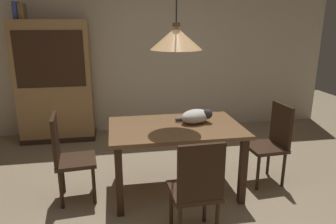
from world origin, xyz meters
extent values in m
plane|color=#998466|center=(0.00, 0.00, 0.00)|extent=(10.00, 10.00, 0.00)
cube|color=beige|center=(0.00, 2.65, 1.45)|extent=(6.40, 0.10, 2.90)
cube|color=brown|center=(0.08, 0.44, 0.73)|extent=(1.40, 0.90, 0.04)
cube|color=#382316|center=(-0.54, 0.05, 0.35)|extent=(0.07, 0.07, 0.71)
cube|color=#382316|center=(0.70, 0.05, 0.35)|extent=(0.07, 0.07, 0.71)
cube|color=#382316|center=(-0.54, 0.83, 0.35)|extent=(0.07, 0.07, 0.71)
cube|color=#382316|center=(0.70, 0.83, 0.35)|extent=(0.07, 0.07, 0.71)
cube|color=#382316|center=(1.13, 0.44, 0.43)|extent=(0.43, 0.43, 0.04)
cube|color=#322014|center=(1.31, 0.45, 0.69)|extent=(0.06, 0.38, 0.48)
cylinder|color=#382316|center=(0.96, 0.59, 0.21)|extent=(0.04, 0.04, 0.41)
cylinder|color=#382316|center=(0.98, 0.27, 0.21)|extent=(0.04, 0.04, 0.41)
cylinder|color=#382316|center=(1.28, 0.61, 0.21)|extent=(0.04, 0.04, 0.41)
cylinder|color=#382316|center=(1.30, 0.29, 0.21)|extent=(0.04, 0.04, 0.41)
cube|color=#382316|center=(0.08, -0.36, 0.43)|extent=(0.41, 0.41, 0.04)
cube|color=#322014|center=(0.09, -0.54, 0.69)|extent=(0.38, 0.05, 0.48)
cylinder|color=#382316|center=(0.23, -0.20, 0.21)|extent=(0.04, 0.04, 0.41)
cylinder|color=#382316|center=(-0.09, -0.21, 0.21)|extent=(0.04, 0.04, 0.41)
cylinder|color=#382316|center=(0.24, -0.52, 0.21)|extent=(0.04, 0.04, 0.41)
cube|color=#382316|center=(-0.97, 0.44, 0.43)|extent=(0.43, 0.43, 0.04)
cube|color=#322014|center=(-1.15, 0.42, 0.69)|extent=(0.07, 0.38, 0.48)
cylinder|color=#382316|center=(-0.80, 0.29, 0.21)|extent=(0.04, 0.04, 0.41)
cylinder|color=#382316|center=(-0.83, 0.61, 0.21)|extent=(0.04, 0.04, 0.41)
cylinder|color=#382316|center=(-1.12, 0.26, 0.21)|extent=(0.04, 0.04, 0.41)
cylinder|color=#382316|center=(-1.15, 0.58, 0.21)|extent=(0.04, 0.04, 0.41)
ellipsoid|color=silver|center=(0.31, 0.51, 0.82)|extent=(0.40, 0.33, 0.15)
sphere|color=#333338|center=(0.44, 0.49, 0.85)|extent=(0.11, 0.11, 0.11)
cylinder|color=#333338|center=(0.19, 0.57, 0.78)|extent=(0.18, 0.04, 0.04)
cone|color=#E0A86B|center=(0.08, 0.44, 1.66)|extent=(0.52, 0.52, 0.22)
cylinder|color=#513D23|center=(0.08, 0.44, 1.79)|extent=(0.08, 0.08, 0.04)
cube|color=#A87A4C|center=(-1.44, 2.32, 0.93)|extent=(1.10, 0.44, 1.85)
cube|color=#382316|center=(-1.44, 2.10, 1.29)|extent=(0.97, 0.01, 0.81)
cube|color=#382316|center=(-1.44, 2.32, 0.04)|extent=(1.12, 0.45, 0.08)
cube|color=#384C93|center=(-1.86, 2.32, 1.97)|extent=(0.06, 0.24, 0.24)
cube|color=brown|center=(-1.79, 2.32, 1.96)|extent=(0.06, 0.24, 0.22)
camera|label=1|loc=(-0.55, -2.67, 1.82)|focal=33.60mm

